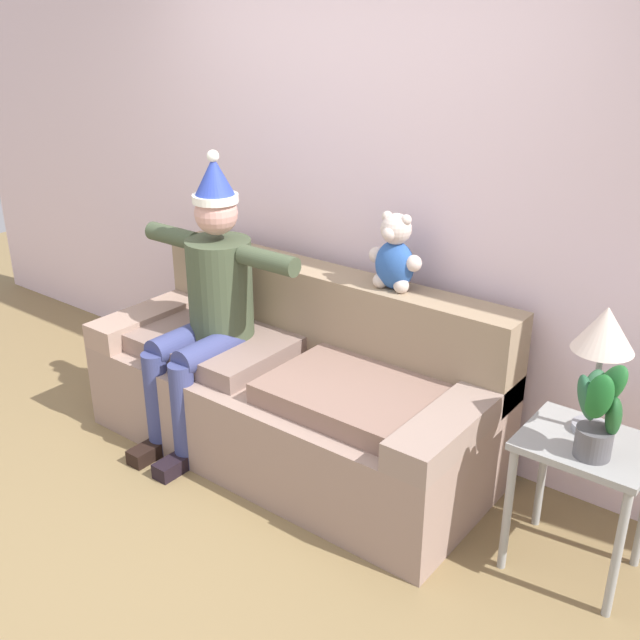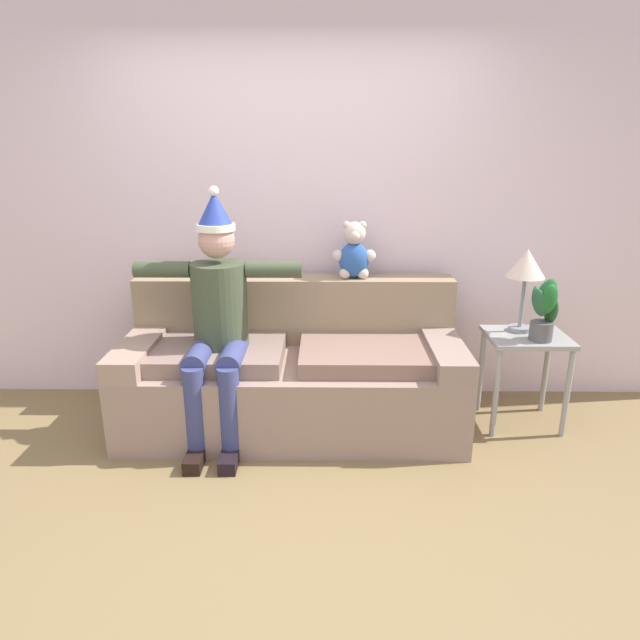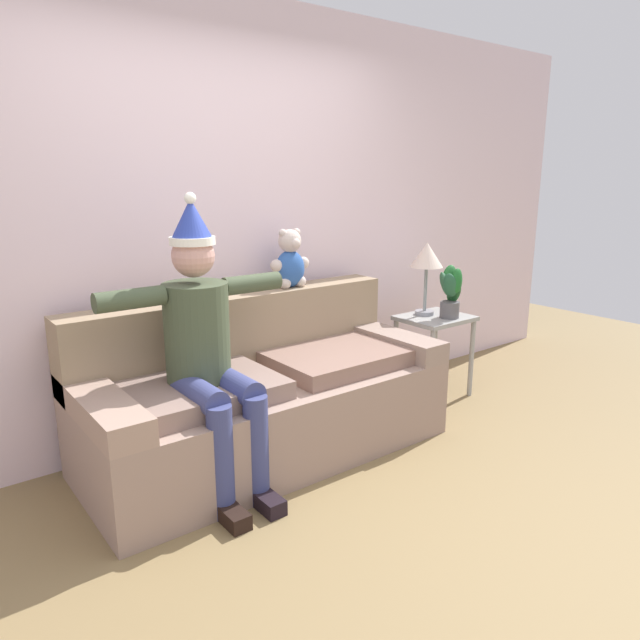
# 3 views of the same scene
# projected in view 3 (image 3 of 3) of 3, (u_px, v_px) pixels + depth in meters

# --- Properties ---
(ground_plane) EXTENTS (10.00, 10.00, 0.00)m
(ground_plane) POSITION_uv_depth(u_px,v_px,m) (379.00, 527.00, 2.79)
(ground_plane) COLOR olive
(back_wall) EXTENTS (7.00, 0.10, 2.70)m
(back_wall) POSITION_uv_depth(u_px,v_px,m) (214.00, 222.00, 3.65)
(back_wall) COLOR silver
(back_wall) RESTS_ON ground_plane
(couch) EXTENTS (2.15, 0.91, 0.93)m
(couch) POSITION_uv_depth(u_px,v_px,m) (263.00, 395.00, 3.48)
(couch) COLOR gray
(couch) RESTS_ON ground_plane
(person_seated) EXTENTS (1.02, 0.77, 1.56)m
(person_seated) POSITION_uv_depth(u_px,v_px,m) (206.00, 344.00, 2.98)
(person_seated) COLOR #404C34
(person_seated) RESTS_ON ground_plane
(teddy_bear) EXTENTS (0.29, 0.17, 0.38)m
(teddy_bear) POSITION_uv_depth(u_px,v_px,m) (290.00, 261.00, 3.75)
(teddy_bear) COLOR #2B54A1
(teddy_bear) RESTS_ON couch
(side_table) EXTENTS (0.50, 0.42, 0.62)m
(side_table) POSITION_uv_depth(u_px,v_px,m) (434.00, 331.00, 4.34)
(side_table) COLOR #969693
(side_table) RESTS_ON ground_plane
(table_lamp) EXTENTS (0.24, 0.24, 0.54)m
(table_lamp) POSITION_uv_depth(u_px,v_px,m) (427.00, 258.00, 4.25)
(table_lamp) COLOR gray
(table_lamp) RESTS_ON side_table
(potted_plant) EXTENTS (0.23, 0.21, 0.40)m
(potted_plant) POSITION_uv_depth(u_px,v_px,m) (451.00, 292.00, 4.22)
(potted_plant) COLOR #555356
(potted_plant) RESTS_ON side_table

